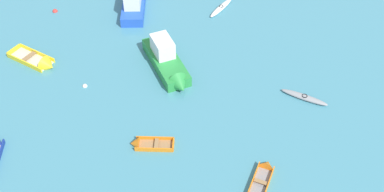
# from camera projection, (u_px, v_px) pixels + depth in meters

# --- Properties ---
(kayak_white_back_row_center) EXTENTS (1.67, 3.46, 0.33)m
(kayak_white_back_row_center) POSITION_uv_depth(u_px,v_px,m) (221.00, 8.00, 39.71)
(kayak_white_back_row_center) COLOR white
(kayak_white_back_row_center) RESTS_ON ground_plane
(rowboat_orange_far_left) EXTENTS (2.93, 1.52, 0.90)m
(rowboat_orange_far_left) POSITION_uv_depth(u_px,v_px,m) (144.00, 144.00, 28.59)
(rowboat_orange_far_left) COLOR #99754C
(rowboat_orange_far_left) RESTS_ON ground_plane
(motor_launch_blue_back_row_right) EXTENTS (3.29, 6.34, 2.35)m
(motor_launch_blue_back_row_right) POSITION_uv_depth(u_px,v_px,m) (134.00, 1.00, 39.60)
(motor_launch_blue_back_row_right) COLOR blue
(motor_launch_blue_back_row_right) RESTS_ON ground_plane
(motor_launch_green_near_right) EXTENTS (5.24, 6.10, 2.47)m
(motor_launch_green_near_right) POSITION_uv_depth(u_px,v_px,m) (168.00, 62.00, 33.51)
(motor_launch_green_near_right) COLOR #288C3D
(motor_launch_green_near_right) RESTS_ON ground_plane
(rowboat_yellow_near_camera) EXTENTS (4.41, 2.53, 1.33)m
(rowboat_yellow_near_camera) POSITION_uv_depth(u_px,v_px,m) (42.00, 63.00, 34.24)
(rowboat_yellow_near_camera) COLOR beige
(rowboat_yellow_near_camera) RESTS_ON ground_plane
(kayak_grey_cluster_outer) EXTENTS (3.42, 1.32, 0.32)m
(kayak_grey_cluster_outer) POSITION_uv_depth(u_px,v_px,m) (304.00, 97.00, 31.62)
(kayak_grey_cluster_outer) COLOR gray
(kayak_grey_cluster_outer) RESTS_ON ground_plane
(rowboat_orange_center) EXTENTS (1.31, 2.87, 0.88)m
(rowboat_orange_center) POSITION_uv_depth(u_px,v_px,m) (264.00, 172.00, 27.03)
(rowboat_orange_center) COLOR gray
(rowboat_orange_center) RESTS_ON ground_plane
(mooring_buoy_near_foreground) EXTENTS (0.46, 0.46, 0.46)m
(mooring_buoy_near_foreground) POSITION_uv_depth(u_px,v_px,m) (55.00, 11.00, 39.55)
(mooring_buoy_near_foreground) COLOR red
(mooring_buoy_near_foreground) RESTS_ON ground_plane
(mooring_buoy_outer_edge) EXTENTS (0.36, 0.36, 0.36)m
(mooring_buoy_outer_edge) POSITION_uv_depth(u_px,v_px,m) (85.00, 86.00, 32.66)
(mooring_buoy_outer_edge) COLOR silver
(mooring_buoy_outer_edge) RESTS_ON ground_plane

